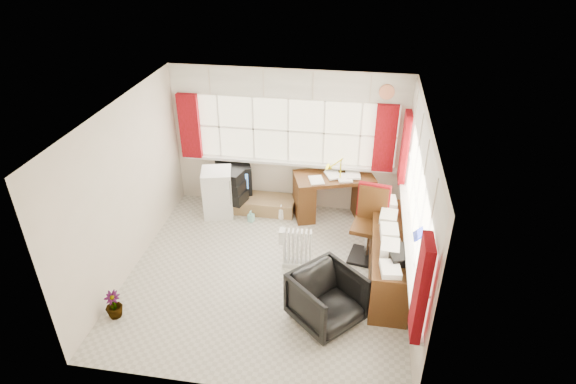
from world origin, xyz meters
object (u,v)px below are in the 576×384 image
radiator (297,252)px  crt_tv (233,177)px  office_chair (327,299)px  mini_fridge (218,192)px  desk_lamp (341,164)px  task_chair (370,220)px  desk (333,193)px  tv_bench (256,203)px  credenza (388,256)px

radiator → crt_tv: size_ratio=0.85×
office_chair → mini_fridge: size_ratio=0.95×
desk_lamp → office_chair: bearing=-89.5°
task_chair → office_chair: bearing=-108.4°
desk → tv_bench: bearing=-176.6°
desk_lamp → crt_tv: desk_lamp is taller
office_chair → mini_fridge: 3.11m
desk → credenza: (0.91, -1.60, -0.03)m
radiator → tv_bench: radiator is taller
radiator → tv_bench: 1.76m
task_chair → tv_bench: bearing=153.9°
credenza → tv_bench: 2.75m
credenza → crt_tv: (-2.71, 1.70, 0.13)m
tv_bench → crt_tv: (-0.43, 0.18, 0.40)m
office_chair → radiator: office_chair is taller
desk_lamp → task_chair: task_chair is taller
desk → tv_bench: (-1.37, -0.08, -0.30)m
radiator → desk: bearing=75.5°
radiator → credenza: size_ratio=0.32×
desk → credenza: bearing=-60.3°
office_chair → crt_tv: (-1.92, 2.69, 0.16)m
desk_lamp → credenza: desk_lamp is taller
tv_bench → mini_fridge: size_ratio=1.65×
desk → tv_bench: size_ratio=1.05×
office_chair → credenza: size_ratio=0.40×
desk → office_chair: bearing=-87.2°
crt_tv → mini_fridge: size_ratio=0.89×
desk_lamp → radiator: 1.71m
desk → radiator: desk is taller
mini_fridge → desk: bearing=8.7°
desk_lamp → task_chair: 1.16m
desk_lamp → mini_fridge: desk_lamp is taller
desk → mini_fridge: (-1.98, -0.30, -0.00)m
credenza → desk: bearing=119.7°
desk_lamp → desk: bearing=133.8°
tv_bench → task_chair: bearing=-26.1°
tv_bench → mini_fridge: 0.72m
mini_fridge → task_chair: bearing=-16.1°
task_chair → tv_bench: task_chair is taller
crt_tv → desk_lamp: bearing=-6.4°
tv_bench → office_chair: bearing=-59.2°
task_chair → radiator: bearing=-154.8°
office_chair → mini_fridge: bearing=85.6°
mini_fridge → credenza: bearing=-24.2°
tv_bench → crt_tv: crt_tv is taller
task_chair → crt_tv: (-2.43, 1.16, -0.11)m
tv_bench → crt_tv: bearing=157.2°
credenza → crt_tv: bearing=147.9°
task_chair → crt_tv: 2.70m
tv_bench → crt_tv: size_ratio=1.86×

